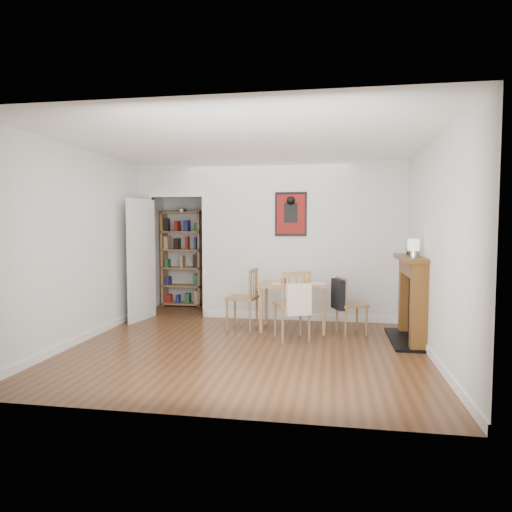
% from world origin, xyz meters
% --- Properties ---
extents(ground, '(5.20, 5.20, 0.00)m').
position_xyz_m(ground, '(0.00, 0.00, 0.00)').
color(ground, brown).
rests_on(ground, ground).
extents(room_shell, '(5.20, 5.20, 5.20)m').
position_xyz_m(room_shell, '(0.10, 1.34, 1.30)').
color(room_shell, silver).
rests_on(room_shell, ground).
extents(dining_table, '(1.02, 0.65, 0.70)m').
position_xyz_m(dining_table, '(0.51, 0.64, 0.61)').
color(dining_table, olive).
rests_on(dining_table, ground).
extents(chair_left, '(0.52, 0.52, 0.93)m').
position_xyz_m(chair_left, '(-0.27, 0.59, 0.46)').
color(chair_left, '#956545').
rests_on(chair_left, ground).
extents(chair_right, '(0.58, 0.54, 0.83)m').
position_xyz_m(chair_right, '(1.34, 0.53, 0.43)').
color(chair_right, '#956545').
rests_on(chair_right, ground).
extents(chair_front, '(0.63, 0.66, 0.96)m').
position_xyz_m(chair_front, '(0.55, 0.03, 0.49)').
color(chair_front, '#956545').
rests_on(chair_front, ground).
extents(bookshelf, '(0.78, 0.31, 1.85)m').
position_xyz_m(bookshelf, '(-1.80, 2.35, 0.91)').
color(bookshelf, olive).
rests_on(bookshelf, ground).
extents(fireplace, '(0.45, 1.25, 1.16)m').
position_xyz_m(fireplace, '(2.16, 0.25, 0.62)').
color(fireplace, brown).
rests_on(fireplace, ground).
extents(red_glass, '(0.08, 0.08, 0.10)m').
position_xyz_m(red_glass, '(0.37, 0.56, 0.74)').
color(red_glass, maroon).
rests_on(red_glass, dining_table).
extents(orange_fruit, '(0.08, 0.08, 0.08)m').
position_xyz_m(orange_fruit, '(0.69, 0.73, 0.74)').
color(orange_fruit, orange).
rests_on(orange_fruit, dining_table).
extents(placemat, '(0.46, 0.36, 0.00)m').
position_xyz_m(placemat, '(0.40, 0.65, 0.70)').
color(placemat, '#F0E7C5').
rests_on(placemat, dining_table).
extents(notebook, '(0.31, 0.24, 0.01)m').
position_xyz_m(notebook, '(0.84, 0.70, 0.70)').
color(notebook, silver).
rests_on(notebook, dining_table).
extents(mantel_lamp, '(0.15, 0.15, 0.24)m').
position_xyz_m(mantel_lamp, '(2.10, -0.05, 1.31)').
color(mantel_lamp, silver).
rests_on(mantel_lamp, fireplace).
extents(ceramic_jar_a, '(0.10, 0.10, 0.12)m').
position_xyz_m(ceramic_jar_a, '(2.15, 0.36, 1.22)').
color(ceramic_jar_a, black).
rests_on(ceramic_jar_a, fireplace).
extents(ceramic_jar_b, '(0.07, 0.07, 0.09)m').
position_xyz_m(ceramic_jar_b, '(2.14, 0.53, 1.21)').
color(ceramic_jar_b, black).
rests_on(ceramic_jar_b, fireplace).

